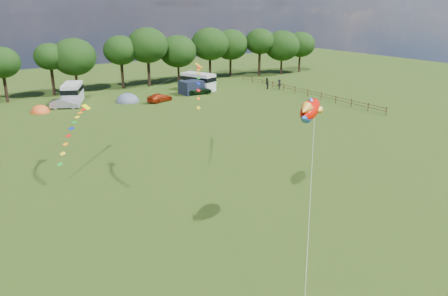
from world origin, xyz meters
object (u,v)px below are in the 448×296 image
car_c (160,98)px  walker_b (279,84)px  tent_orange (41,112)px  campervan_c (73,92)px  car_d (198,90)px  campervan_d (198,81)px  car_b (65,104)px  fish_kite (309,110)px  tent_greyblue (128,102)px  walker_a (267,84)px

car_c → walker_b: (21.64, -1.96, 0.23)m
tent_orange → campervan_c: bearing=36.3°
car_d → walker_b: (13.81, -3.98, 0.21)m
campervan_d → car_b: bearing=74.3°
car_c → fish_kite: (-7.19, -39.49, 6.89)m
fish_kite → walker_b: (28.82, 37.53, -6.66)m
car_c → car_d: car_d is taller
campervan_c → tent_orange: bearing=149.4°
car_d → tent_greyblue: tent_greyblue is taller
campervan_c → walker_b: 33.90m
campervan_c → tent_greyblue: campervan_c is taller
car_b → tent_orange: bearing=124.1°
car_c → car_b: bearing=58.9°
campervan_d → walker_a: 11.84m
campervan_d → walker_b: bearing=-139.6°
tent_greyblue → tent_orange: bearing=-179.6°
car_c → campervan_d: campervan_d is taller
car_b → tent_greyblue: (9.04, -0.49, -0.65)m
walker_a → tent_orange: bearing=-45.9°
car_c → walker_a: size_ratio=2.15×
car_c → campervan_d: 10.70m
car_c → tent_greyblue: bearing=40.0°
tent_orange → car_d: bearing=-1.2°
car_b → campervan_c: bearing=-5.2°
tent_greyblue → walker_b: bearing=-10.0°
walker_a → walker_b: size_ratio=1.14×
car_b → tent_orange: size_ratio=1.35×
campervan_c → walker_b: bearing=-81.5°
car_d → fish_kite: 44.67m
car_c → campervan_d: (9.47, 4.88, 0.94)m
car_c → campervan_c: size_ratio=0.66×
car_b → tent_greyblue: 9.07m
tent_orange → walker_a: walker_a is taller
walker_a → fish_kite: bearing=14.1°
tent_greyblue → fish_kite: fish_kite is taller
fish_kite → walker_a: (27.10, 38.83, -6.55)m
tent_orange → car_c: bearing=-8.6°
tent_greyblue → fish_kite: (-3.04, -42.09, 7.49)m
walker_b → fish_kite: bearing=36.8°
campervan_c → car_c: bearing=-97.4°
car_d → walker_a: walker_a is taller
car_c → campervan_c: bearing=41.7°
campervan_c → tent_greyblue: 8.20m
tent_greyblue → walker_b: walker_b is taller
car_d → campervan_c: size_ratio=0.74×
campervan_c → walker_b: campervan_c is taller
car_c → car_d: size_ratio=0.88×
car_c → tent_orange: (-16.66, 2.53, -0.60)m
car_d → tent_orange: (-24.49, 0.51, -0.62)m
car_d → campervan_c: 19.55m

